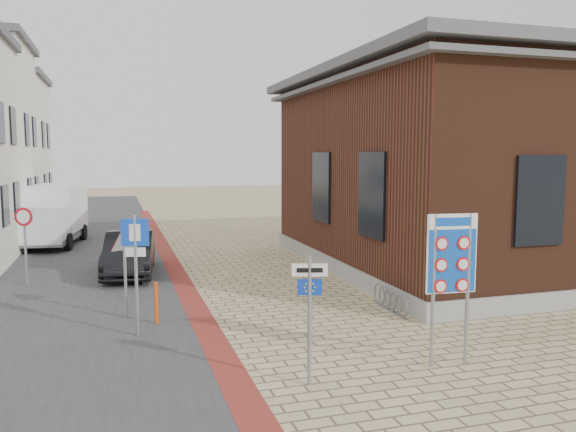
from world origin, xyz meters
TOP-DOWN VIEW (x-y plane):
  - ground at (0.00, 0.00)m, footprint 120.00×120.00m
  - road_strip at (-5.50, 15.00)m, footprint 7.00×60.00m
  - curb_strip at (-2.00, 10.00)m, footprint 0.60×40.00m
  - brick_building at (8.99, 7.00)m, footprint 13.00×13.00m
  - bike_rack at (2.65, 2.20)m, footprint 0.08×1.80m
  - sedan at (-3.49, 8.66)m, footprint 1.89×4.36m
  - box_truck at (-6.48, 15.88)m, footprint 2.69×5.20m
  - border_sign at (1.97, -1.44)m, footprint 0.97×0.14m
  - essen_sign at (-0.80, -1.50)m, footprint 0.59×0.21m
  - parking_sign at (-3.50, 2.00)m, footprint 0.58×0.17m
  - yield_sign at (-3.71, 3.50)m, footprint 0.74×0.35m
  - speed_sign at (-6.50, 8.00)m, footprint 0.52×0.24m
  - bollard at (-3.05, 2.80)m, footprint 0.11×0.11m

SIDE VIEW (x-z plane):
  - ground at x=0.00m, z-range 0.00..0.00m
  - road_strip at x=-5.50m, z-range 0.00..0.02m
  - curb_strip at x=-2.00m, z-range 0.00..0.03m
  - bike_rack at x=2.65m, z-range -0.04..0.56m
  - bollard at x=-3.05m, z-range 0.00..0.99m
  - sedan at x=-3.49m, z-range 0.00..1.39m
  - box_truck at x=-6.48m, z-range 0.04..2.64m
  - essen_sign at x=-0.80m, z-range 0.35..2.59m
  - speed_sign at x=-6.50m, z-range 0.40..2.75m
  - yield_sign at x=-3.71m, z-range 0.56..2.77m
  - parking_sign at x=-3.50m, z-range 0.49..3.14m
  - border_sign at x=1.97m, z-range 0.63..3.48m
  - brick_building at x=8.99m, z-range 0.09..6.89m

